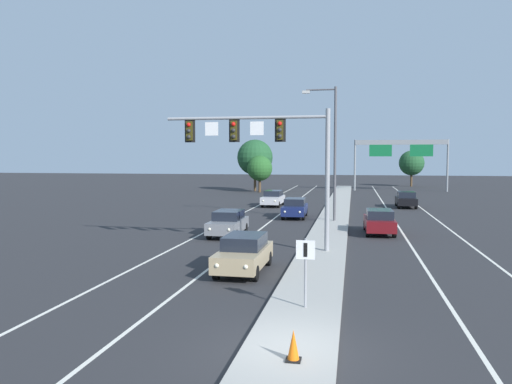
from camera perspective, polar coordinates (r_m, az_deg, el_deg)
ground_plane at (r=13.34m, az=3.87°, el=-17.64°), size 260.00×260.00×0.00m
median_island at (r=30.73m, az=8.06°, el=-5.14°), size 2.40×110.00×0.15m
lane_stripe_oncoming_center at (r=38.14m, az=1.52°, el=-3.44°), size 0.14×100.00×0.01m
lane_stripe_receding_center at (r=37.77m, az=15.76°, el=-3.66°), size 0.14×100.00×0.01m
edge_stripe_left at (r=38.82m, az=-3.30°, el=-3.32°), size 0.14×100.00×0.01m
edge_stripe_right at (r=38.19m, az=20.71°, el=-3.69°), size 0.14×100.00×0.01m
overhead_signal_mast at (r=25.98m, az=1.37°, el=5.33°), size 8.59×0.44×7.20m
median_sign_post at (r=16.10m, az=5.63°, el=-7.97°), size 0.60×0.10×2.20m
street_lamp_median at (r=38.19m, az=8.62°, el=5.23°), size 2.58×0.28×10.00m
car_oncoming_tan at (r=21.70m, az=-1.37°, el=-6.91°), size 1.85×4.48×1.58m
car_oncoming_grey at (r=31.53m, az=-3.19°, el=-3.51°), size 1.87×4.49×1.58m
car_oncoming_navy at (r=40.98m, az=4.43°, el=-1.79°), size 1.90×4.50×1.58m
car_oncoming_silver at (r=50.58m, az=1.95°, el=-0.69°), size 1.89×4.50×1.58m
car_receding_darkred at (r=33.25m, az=13.79°, el=-3.23°), size 1.91×4.51×1.58m
car_receding_black at (r=51.38m, az=16.63°, el=-0.78°), size 1.85×4.48×1.58m
traffic_cone_median_nose at (r=12.32m, az=4.26°, el=-16.98°), size 0.36×0.36×0.74m
highway_sign_gantry at (r=76.04m, az=16.09°, el=4.74°), size 13.28×0.42×7.50m
tree_far_left_b at (r=70.75m, az=0.42°, el=2.70°), size 3.58×3.58×5.17m
tree_far_right_b at (r=88.65m, az=17.22°, el=3.16°), size 4.19×4.19×6.07m
tree_far_left_c at (r=73.31m, az=-0.11°, el=3.94°), size 5.18×5.18×7.50m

